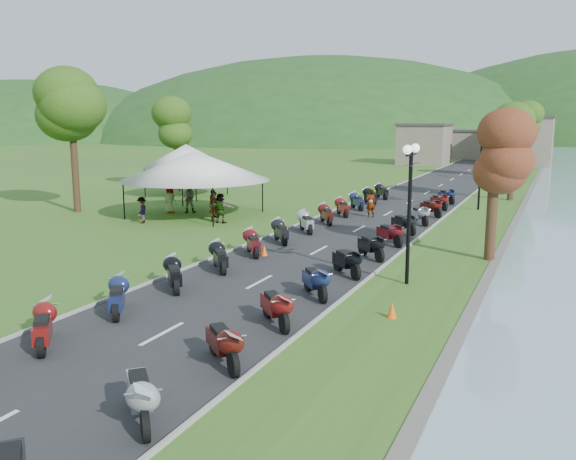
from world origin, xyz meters
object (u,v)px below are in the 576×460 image
at_px(vendor_tent_main, 196,183).
at_px(pedestrian_c, 143,223).
at_px(pedestrian_b, 189,213).
at_px(pedestrian_a, 215,222).

xyz_separation_m(vendor_tent_main, pedestrian_c, (-1.29, -3.70, -2.00)).
relative_size(vendor_tent_main, pedestrian_b, 3.18).
xyz_separation_m(pedestrian_a, pedestrian_c, (-3.56, -2.14, 0.00)).
distance_m(vendor_tent_main, pedestrian_b, 2.39).
bearing_deg(pedestrian_c, vendor_tent_main, 139.70).
height_order(pedestrian_b, pedestrian_c, pedestrian_b).
height_order(pedestrian_a, pedestrian_c, pedestrian_a).
bearing_deg(pedestrian_b, pedestrian_a, 123.32).
distance_m(vendor_tent_main, pedestrian_a, 3.40).
height_order(pedestrian_a, pedestrian_b, pedestrian_b).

